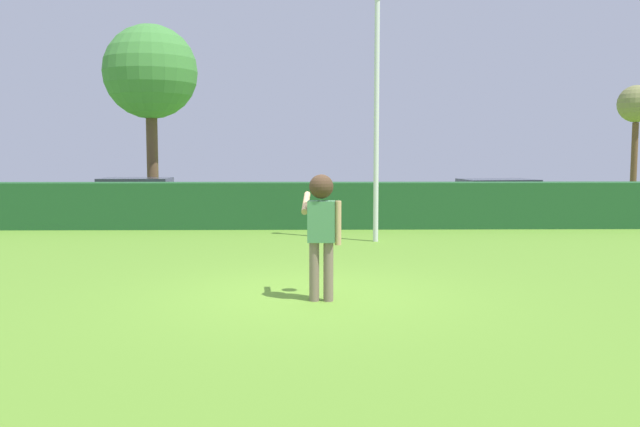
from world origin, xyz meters
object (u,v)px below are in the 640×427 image
(person, at_px, (321,220))
(bare_elm_tree, at_px, (636,107))
(parked_car_white, at_px, (497,197))
(maple_tree, at_px, (151,73))
(lamppost, at_px, (377,104))
(frisbee, at_px, (320,221))
(parked_car_silver, at_px, (136,195))

(person, xyz_separation_m, bare_elm_tree, (13.44, 18.52, 2.80))
(person, xyz_separation_m, parked_car_white, (5.73, 11.45, -0.46))
(parked_car_white, bearing_deg, maple_tree, 164.47)
(parked_car_white, relative_size, bare_elm_tree, 0.91)
(maple_tree, bearing_deg, lamppost, -49.53)
(lamppost, relative_size, maple_tree, 0.89)
(lamppost, bearing_deg, frisbee, -103.58)
(parked_car_white, xyz_separation_m, bare_elm_tree, (7.71, 7.08, 3.25))
(parked_car_silver, xyz_separation_m, maple_tree, (0.09, 2.02, 4.15))
(person, xyz_separation_m, frisbee, (-0.01, 0.45, -0.06))
(lamppost, distance_m, maple_tree, 11.06)
(bare_elm_tree, bearing_deg, lamppost, -134.55)
(frisbee, relative_size, parked_car_silver, 0.05)
(lamppost, bearing_deg, parked_car_silver, 138.79)
(person, distance_m, lamppost, 6.78)
(parked_car_silver, relative_size, maple_tree, 0.65)
(parked_car_silver, distance_m, maple_tree, 4.62)
(frisbee, xyz_separation_m, parked_car_silver, (-5.78, 12.15, -0.40))
(lamppost, bearing_deg, person, -102.56)
(frisbee, height_order, bare_elm_tree, bare_elm_tree)
(person, bearing_deg, bare_elm_tree, 54.04)
(frisbee, height_order, parked_car_silver, parked_car_silver)
(frisbee, bearing_deg, person, -88.68)
(parked_car_white, bearing_deg, parked_car_silver, 174.29)
(lamppost, distance_m, bare_elm_tree, 17.17)
(frisbee, xyz_separation_m, lamppost, (1.41, 5.85, 2.12))
(person, bearing_deg, parked_car_white, 63.42)
(parked_car_silver, xyz_separation_m, bare_elm_tree, (19.22, 5.93, 3.25))
(person, distance_m, frisbee, 0.45)
(frisbee, distance_m, bare_elm_tree, 22.71)
(person, height_order, frisbee, person)
(parked_car_silver, distance_m, bare_elm_tree, 20.38)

